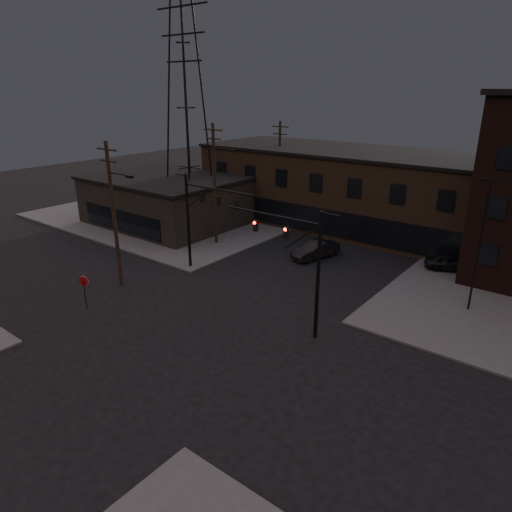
{
  "coord_description": "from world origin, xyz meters",
  "views": [
    {
      "loc": [
        18.82,
        -17.21,
        14.45
      ],
      "look_at": [
        0.57,
        6.16,
        3.5
      ],
      "focal_mm": 32.0,
      "sensor_mm": 36.0,
      "label": 1
    }
  ],
  "objects_px": {
    "traffic_signal_near": "(302,258)",
    "stop_sign": "(84,285)",
    "car_crossing": "(316,250)",
    "parked_car_lot_a": "(451,262)",
    "traffic_signal_far": "(199,213)"
  },
  "relations": [
    {
      "from": "traffic_signal_near",
      "to": "parked_car_lot_a",
      "type": "height_order",
      "value": "traffic_signal_near"
    },
    {
      "from": "traffic_signal_far",
      "to": "stop_sign",
      "type": "height_order",
      "value": "traffic_signal_far"
    },
    {
      "from": "traffic_signal_near",
      "to": "stop_sign",
      "type": "xyz_separation_m",
      "value": [
        -13.36,
        -6.49,
        -3.09
      ]
    },
    {
      "from": "traffic_signal_far",
      "to": "stop_sign",
      "type": "bearing_deg",
      "value": -97.32
    },
    {
      "from": "parked_car_lot_a",
      "to": "car_crossing",
      "type": "relative_size",
      "value": 0.87
    },
    {
      "from": "traffic_signal_near",
      "to": "traffic_signal_far",
      "type": "xyz_separation_m",
      "value": [
        -12.07,
        3.5,
        0.08
      ]
    },
    {
      "from": "stop_sign",
      "to": "car_crossing",
      "type": "xyz_separation_m",
      "value": [
        7.26,
        18.54,
        -1.07
      ]
    },
    {
      "from": "stop_sign",
      "to": "car_crossing",
      "type": "distance_m",
      "value": 19.94
    },
    {
      "from": "traffic_signal_near",
      "to": "stop_sign",
      "type": "bearing_deg",
      "value": -154.1
    },
    {
      "from": "traffic_signal_near",
      "to": "car_crossing",
      "type": "relative_size",
      "value": 1.71
    },
    {
      "from": "car_crossing",
      "to": "traffic_signal_near",
      "type": "bearing_deg",
      "value": -46.51
    },
    {
      "from": "stop_sign",
      "to": "car_crossing",
      "type": "relative_size",
      "value": 0.53
    },
    {
      "from": "car_crossing",
      "to": "stop_sign",
      "type": "bearing_deg",
      "value": -94.72
    },
    {
      "from": "stop_sign",
      "to": "car_crossing",
      "type": "height_order",
      "value": "stop_sign"
    },
    {
      "from": "parked_car_lot_a",
      "to": "car_crossing",
      "type": "height_order",
      "value": "car_crossing"
    }
  ]
}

